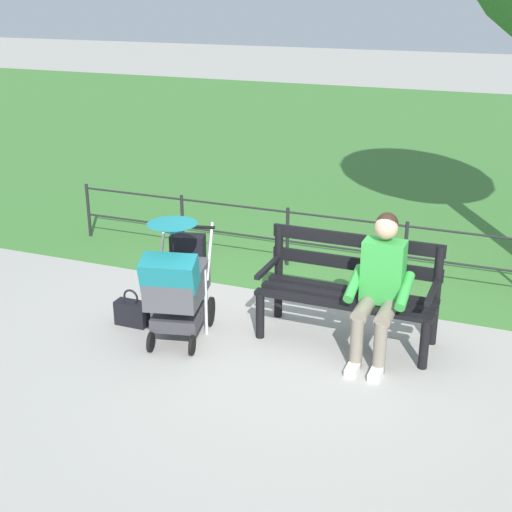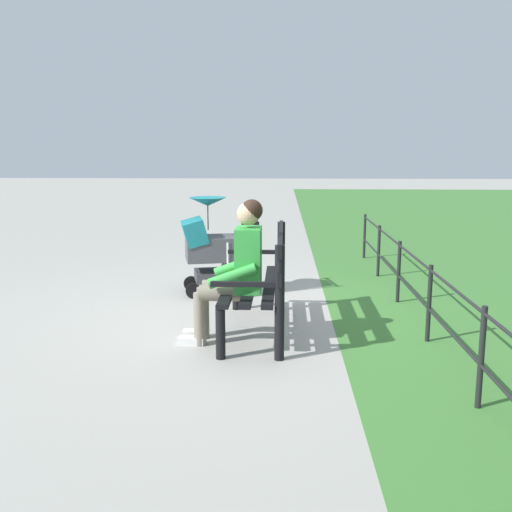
{
  "view_description": "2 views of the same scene",
  "coord_description": "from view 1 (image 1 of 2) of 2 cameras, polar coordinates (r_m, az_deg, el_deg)",
  "views": [
    {
      "loc": [
        -1.84,
        5.67,
        3.09
      ],
      "look_at": [
        0.37,
        0.13,
        0.78
      ],
      "focal_mm": 49.67,
      "sensor_mm": 36.0,
      "label": 1
    },
    {
      "loc": [
        -5.68,
        -0.29,
        1.68
      ],
      "look_at": [
        0.2,
        -0.02,
        0.61
      ],
      "focal_mm": 40.42,
      "sensor_mm": 36.0,
      "label": 2
    }
  ],
  "objects": [
    {
      "name": "park_fence",
      "position": [
        7.96,
        7.16,
        1.39
      ],
      "size": [
        6.82,
        0.04,
        0.7
      ],
      "color": "black",
      "rests_on": "ground"
    },
    {
      "name": "handbag",
      "position": [
        6.92,
        -9.97,
        -4.51
      ],
      "size": [
        0.32,
        0.14,
        0.37
      ],
      "color": "black",
      "rests_on": "ground"
    },
    {
      "name": "person_on_bench",
      "position": [
        6.16,
        9.94,
        -2.21
      ],
      "size": [
        0.53,
        0.74,
        1.28
      ],
      "color": "slate",
      "rests_on": "ground"
    },
    {
      "name": "grass_lawn",
      "position": [
        14.91,
        14.41,
        8.57
      ],
      "size": [
        40.0,
        16.0,
        0.01
      ],
      "primitive_type": "cube",
      "color": "#3D7533",
      "rests_on": "ground"
    },
    {
      "name": "park_bench",
      "position": [
        6.48,
        7.56,
        -2.32
      ],
      "size": [
        1.6,
        0.61,
        0.96
      ],
      "color": "black",
      "rests_on": "ground"
    },
    {
      "name": "ground_plane",
      "position": [
        6.71,
        3.42,
        -6.26
      ],
      "size": [
        60.0,
        60.0,
        0.0
      ],
      "primitive_type": "plane",
      "color": "#9E9B93"
    },
    {
      "name": "stroller",
      "position": [
        6.4,
        -6.38,
        -1.9
      ],
      "size": [
        0.68,
        0.97,
        1.15
      ],
      "color": "black",
      "rests_on": "ground"
    }
  ]
}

